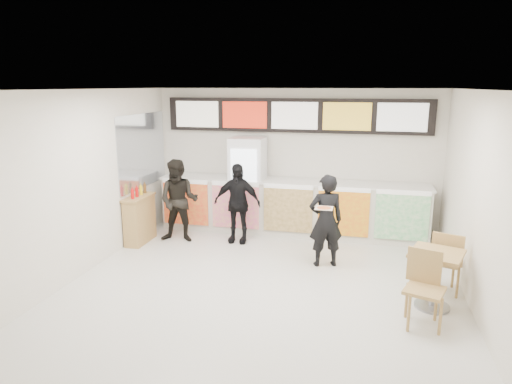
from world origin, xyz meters
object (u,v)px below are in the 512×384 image
(service_counter, at_px, (291,207))
(customer_left, at_px, (179,201))
(customer_mid, at_px, (237,203))
(drinks_fridge, at_px, (248,185))
(customer_main, at_px, (326,221))
(cafe_table, at_px, (435,269))
(condiment_ledge, at_px, (140,219))

(service_counter, xyz_separation_m, customer_left, (-2.08, -1.00, 0.26))
(customer_left, bearing_deg, customer_mid, 5.47)
(drinks_fridge, height_order, customer_main, drinks_fridge)
(cafe_table, distance_m, condiment_ledge, 5.53)
(customer_mid, bearing_deg, customer_left, -169.20)
(service_counter, distance_m, customer_main, 1.84)
(customer_left, bearing_deg, drinks_fridge, 35.42)
(customer_left, height_order, cafe_table, customer_left)
(customer_left, bearing_deg, customer_main, -17.92)
(customer_mid, relative_size, cafe_table, 0.91)
(drinks_fridge, bearing_deg, cafe_table, -39.60)
(customer_left, relative_size, cafe_table, 0.95)
(cafe_table, bearing_deg, customer_mid, 168.38)
(drinks_fridge, height_order, customer_mid, drinks_fridge)
(customer_mid, xyz_separation_m, cafe_table, (3.43, -2.04, -0.22))
(customer_main, bearing_deg, cafe_table, 123.60)
(cafe_table, height_order, condiment_ledge, condiment_ledge)
(service_counter, relative_size, customer_mid, 3.50)
(service_counter, xyz_separation_m, drinks_fridge, (-0.93, 0.02, 0.43))
(service_counter, bearing_deg, condiment_ledge, -156.14)
(drinks_fridge, distance_m, cafe_table, 4.46)
(customer_main, distance_m, cafe_table, 2.03)
(customer_main, height_order, customer_left, customer_left)
(cafe_table, bearing_deg, drinks_fridge, 159.57)
(customer_main, xyz_separation_m, customer_mid, (-1.81, 0.84, -0.01))
(service_counter, bearing_deg, cafe_table, -48.55)
(drinks_fridge, bearing_deg, customer_mid, -91.01)
(customer_main, distance_m, customer_mid, 1.99)
(customer_mid, height_order, cafe_table, customer_mid)
(customer_mid, height_order, condiment_ledge, customer_mid)
(condiment_ledge, bearing_deg, service_counter, 23.86)
(cafe_table, bearing_deg, customer_main, 162.54)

